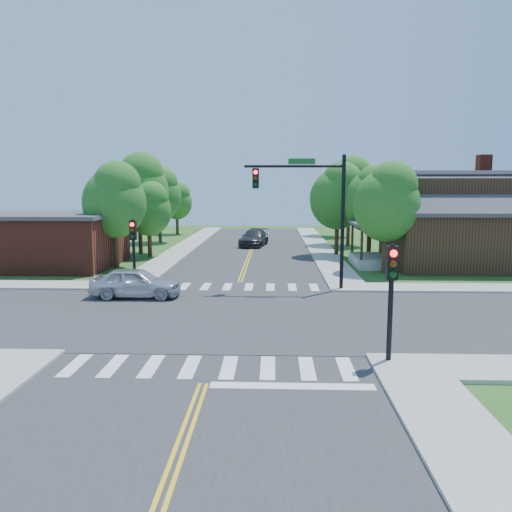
{
  "coord_description": "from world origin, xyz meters",
  "views": [
    {
      "loc": [
        1.96,
        -20.86,
        5.55
      ],
      "look_at": [
        1.11,
        3.13,
        2.2
      ],
      "focal_mm": 35.0,
      "sensor_mm": 36.0,
      "label": 1
    }
  ],
  "objects_px": {
    "signal_pole_se": "(392,281)",
    "car_silver": "(136,283)",
    "house_ne": "(463,219)",
    "car_dgrey": "(254,238)",
    "signal_pole_nw": "(133,241)",
    "signal_mast_ne": "(311,200)"
  },
  "relations": [
    {
      "from": "signal_pole_se",
      "to": "car_silver",
      "type": "relative_size",
      "value": 0.85
    },
    {
      "from": "house_ne",
      "to": "car_dgrey",
      "type": "bearing_deg",
      "value": 143.08
    },
    {
      "from": "signal_pole_nw",
      "to": "signal_pole_se",
      "type": "bearing_deg",
      "value": -45.0
    },
    {
      "from": "signal_mast_ne",
      "to": "car_dgrey",
      "type": "relative_size",
      "value": 1.32
    },
    {
      "from": "signal_mast_ne",
      "to": "house_ne",
      "type": "bearing_deg",
      "value": 37.68
    },
    {
      "from": "car_silver",
      "to": "car_dgrey",
      "type": "bearing_deg",
      "value": -12.24
    },
    {
      "from": "car_silver",
      "to": "car_dgrey",
      "type": "distance_m",
      "value": 22.68
    },
    {
      "from": "signal_pole_se",
      "to": "car_dgrey",
      "type": "distance_m",
      "value": 31.66
    },
    {
      "from": "signal_mast_ne",
      "to": "signal_pole_se",
      "type": "bearing_deg",
      "value": -81.44
    },
    {
      "from": "signal_mast_ne",
      "to": "house_ne",
      "type": "distance_m",
      "value": 14.23
    },
    {
      "from": "car_dgrey",
      "to": "signal_pole_se",
      "type": "bearing_deg",
      "value": -70.72
    },
    {
      "from": "signal_pole_se",
      "to": "car_dgrey",
      "type": "relative_size",
      "value": 0.7
    },
    {
      "from": "signal_pole_nw",
      "to": "signal_mast_ne",
      "type": "bearing_deg",
      "value": 0.07
    },
    {
      "from": "signal_mast_ne",
      "to": "car_silver",
      "type": "distance_m",
      "value": 9.98
    },
    {
      "from": "house_ne",
      "to": "car_dgrey",
      "type": "distance_m",
      "value": 18.92
    },
    {
      "from": "car_dgrey",
      "to": "signal_mast_ne",
      "type": "bearing_deg",
      "value": -69.92
    },
    {
      "from": "signal_pole_se",
      "to": "car_dgrey",
      "type": "xyz_separation_m",
      "value": [
        -5.48,
        31.12,
        -1.91
      ]
    },
    {
      "from": "signal_pole_se",
      "to": "car_silver",
      "type": "bearing_deg",
      "value": 139.42
    },
    {
      "from": "signal_pole_se",
      "to": "signal_mast_ne",
      "type": "bearing_deg",
      "value": 98.56
    },
    {
      "from": "signal_pole_nw",
      "to": "house_ne",
      "type": "height_order",
      "value": "house_ne"
    },
    {
      "from": "signal_pole_nw",
      "to": "car_silver",
      "type": "relative_size",
      "value": 0.85
    },
    {
      "from": "signal_pole_se",
      "to": "house_ne",
      "type": "relative_size",
      "value": 0.29
    }
  ]
}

